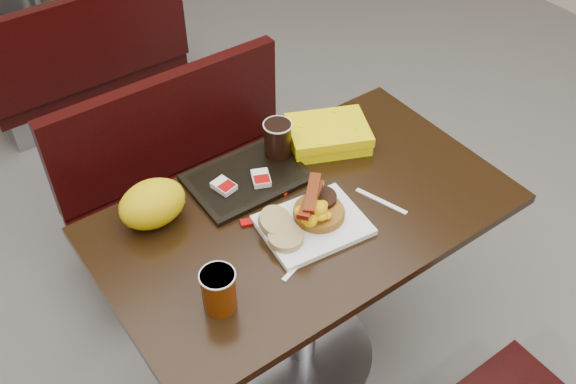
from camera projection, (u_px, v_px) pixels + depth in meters
floor at (301, 354)px, 2.40m from camera, size 6.00×7.00×0.01m
table_near at (303, 291)px, 2.14m from camera, size 1.20×0.70×0.75m
bench_near_n at (197, 179)px, 2.56m from camera, size 1.00×0.46×0.72m
bench_far_s at (78, 49)px, 3.27m from camera, size 1.00×0.46×0.72m
platter at (313, 225)px, 1.83m from camera, size 0.31×0.26×0.02m
pancake_stack at (319, 211)px, 1.84m from camera, size 0.15×0.15×0.03m
sausage_patty at (321, 198)px, 1.85m from camera, size 0.10×0.10×0.01m
scrambled_eggs at (318, 210)px, 1.78m from camera, size 0.11×0.10×0.05m
bacon_strips at (311, 198)px, 1.77m from camera, size 0.19×0.17×0.01m
muffin_bottom at (286, 238)px, 1.77m from camera, size 0.12×0.12×0.02m
muffin_top at (275, 221)px, 1.80m from camera, size 0.12×0.12×0.05m
coffee_cup_near at (219, 290)px, 1.60m from camera, size 0.11×0.11×0.12m
fork at (295, 268)px, 1.73m from camera, size 0.14×0.07×0.00m
knife at (381, 201)px, 1.91m from camera, size 0.07×0.17×0.00m
condiment_syrup at (284, 190)px, 1.94m from camera, size 0.05×0.05×0.01m
condiment_ketchup at (247, 222)px, 1.85m from camera, size 0.04×0.04×0.01m
tray at (247, 178)px, 1.98m from camera, size 0.35×0.26×0.02m
hashbrown_sleeve_left at (224, 186)px, 1.93m from camera, size 0.06×0.08×0.02m
hashbrown_sleeve_right at (261, 178)px, 1.95m from camera, size 0.08×0.08×0.02m
coffee_cup_far at (278, 139)px, 2.01m from camera, size 0.09×0.09×0.12m
clamshell at (328, 135)px, 2.09m from camera, size 0.31×0.28×0.07m
paper_bag at (152, 204)px, 1.81m from camera, size 0.20×0.15×0.13m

